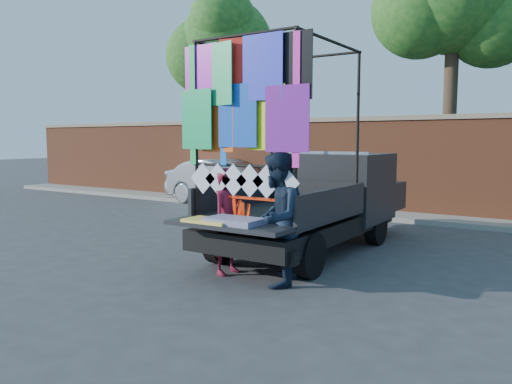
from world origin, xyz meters
The scene contains 9 objects.
ground centered at (0.00, 0.00, 0.00)m, with size 90.00×90.00×0.00m, color #38383A.
brick_wall centered at (0.00, 7.00, 1.33)m, with size 30.00×0.45×2.61m.
curb centered at (0.00, 6.30, 0.06)m, with size 30.00×1.20×0.12m, color gray.
tree_left centered at (-6.48, 8.12, 5.12)m, with size 4.20×3.30×7.05m.
pickup_truck centered at (0.07, 2.37, 0.87)m, with size 2.18×5.47×3.44m.
sedan centered at (-5.02, 6.17, 0.69)m, with size 1.47×4.21×1.39m, color #B7B9BF.
woman centered at (-0.26, -0.21, 0.79)m, with size 0.57×0.38×1.58m, color maroon.
man centered at (0.66, -0.33, 0.91)m, with size 0.89×0.69×1.83m, color #152134.
streamer_bundle centered at (0.11, -0.28, 0.99)m, with size 0.86×0.06×0.60m.
Camera 1 is at (4.08, -6.08, 1.99)m, focal length 35.00 mm.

